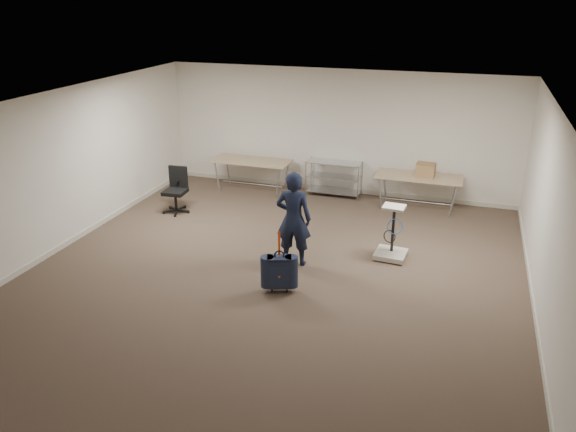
% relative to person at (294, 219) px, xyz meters
% --- Properties ---
extents(ground, '(9.00, 9.00, 0.00)m').
position_rel_person_xyz_m(ground, '(-0.18, -0.62, -0.82)').
color(ground, '#4B382E').
rests_on(ground, ground).
extents(room_shell, '(8.00, 9.00, 9.00)m').
position_rel_person_xyz_m(room_shell, '(-0.18, 0.77, -0.77)').
color(room_shell, white).
rests_on(room_shell, ground).
extents(folding_table_left, '(1.80, 0.75, 0.73)m').
position_rel_person_xyz_m(folding_table_left, '(-2.08, 3.33, -0.14)').
color(folding_table_left, tan).
rests_on(folding_table_left, ground).
extents(folding_table_right, '(1.80, 0.75, 0.73)m').
position_rel_person_xyz_m(folding_table_right, '(1.72, 3.33, -0.14)').
color(folding_table_right, tan).
rests_on(folding_table_right, ground).
extents(wire_shelf, '(1.22, 0.47, 0.80)m').
position_rel_person_xyz_m(wire_shelf, '(-0.18, 3.58, -0.38)').
color(wire_shelf, silver).
rests_on(wire_shelf, ground).
extents(person, '(0.63, 0.45, 1.64)m').
position_rel_person_xyz_m(person, '(0.00, 0.00, 0.00)').
color(person, black).
rests_on(person, ground).
extents(suitcase, '(0.42, 0.32, 1.01)m').
position_rel_person_xyz_m(suitcase, '(0.09, -1.02, -0.48)').
color(suitcase, black).
rests_on(suitcase, ground).
extents(office_chair, '(0.58, 0.58, 0.95)m').
position_rel_person_xyz_m(office_chair, '(-3.08, 1.55, -0.53)').
color(office_chair, black).
rests_on(office_chair, ground).
extents(equipment_cart, '(0.56, 0.56, 0.97)m').
position_rel_person_xyz_m(equipment_cart, '(1.56, 0.74, -0.57)').
color(equipment_cart, '#EFE6CD').
rests_on(equipment_cart, ground).
extents(cardboard_box, '(0.40, 0.31, 0.29)m').
position_rel_person_xyz_m(cardboard_box, '(1.85, 3.33, 0.05)').
color(cardboard_box, olive).
rests_on(cardboard_box, folding_table_right).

